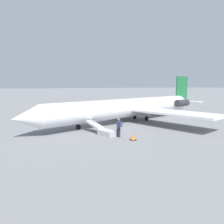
# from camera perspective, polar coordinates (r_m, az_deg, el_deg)

# --- Properties ---
(ground_plane) EXTENTS (600.00, 600.00, 0.00)m
(ground_plane) POSITION_cam_1_polar(r_m,az_deg,el_deg) (28.45, 4.32, -2.54)
(ground_plane) COLOR slate
(airplane_main) EXTENTS (28.55, 22.32, 6.16)m
(airplane_main) POSITION_cam_1_polar(r_m,az_deg,el_deg) (28.84, 5.56, 1.26)
(airplane_main) COLOR white
(airplane_main) RESTS_ON ground
(boarding_stairs) EXTENTS (2.28, 4.12, 1.58)m
(boarding_stairs) POSITION_cam_1_polar(r_m,az_deg,el_deg) (20.91, -1.86, -5.02)
(boarding_stairs) COLOR #B2B2B7
(boarding_stairs) RESTS_ON ground
(passenger) EXTENTS (0.43, 0.57, 1.74)m
(passenger) POSITION_cam_1_polar(r_m,az_deg,el_deg) (19.89, 1.79, -3.76)
(passenger) COLOR #23232D
(passenger) RESTS_ON ground
(traffic_cone_near_stairs) EXTENTS (0.53, 0.53, 0.58)m
(traffic_cone_near_stairs) POSITION_cam_1_polar(r_m,az_deg,el_deg) (19.10, 5.48, -6.51)
(traffic_cone_near_stairs) COLOR black
(traffic_cone_near_stairs) RESTS_ON ground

